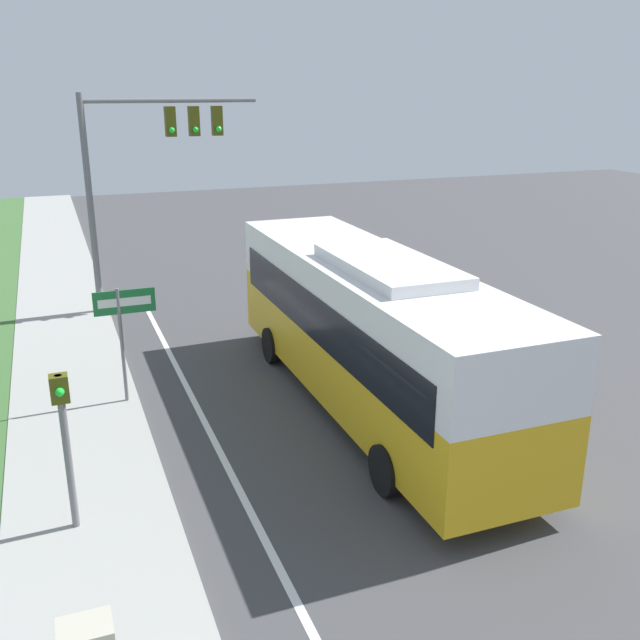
{
  "coord_description": "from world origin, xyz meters",
  "views": [
    {
      "loc": [
        -6.29,
        -9.88,
        7.02
      ],
      "look_at": [
        -0.72,
        4.64,
        1.87
      ],
      "focal_mm": 40.0,
      "sensor_mm": 36.0,
      "label": 1
    }
  ],
  "objects_px": {
    "bus": "(370,324)",
    "street_sign": "(124,322)",
    "signal_gantry": "(146,155)",
    "pedestrian_signal": "(64,427)"
  },
  "relations": [
    {
      "from": "bus",
      "to": "signal_gantry",
      "type": "relative_size",
      "value": 1.63
    },
    {
      "from": "bus",
      "to": "street_sign",
      "type": "bearing_deg",
      "value": 157.84
    },
    {
      "from": "signal_gantry",
      "to": "pedestrian_signal",
      "type": "height_order",
      "value": "signal_gantry"
    },
    {
      "from": "bus",
      "to": "signal_gantry",
      "type": "bearing_deg",
      "value": 109.58
    },
    {
      "from": "bus",
      "to": "street_sign",
      "type": "xyz_separation_m",
      "value": [
        -5.07,
        2.07,
        0.01
      ]
    },
    {
      "from": "street_sign",
      "to": "signal_gantry",
      "type": "bearing_deg",
      "value": 76.62
    },
    {
      "from": "signal_gantry",
      "to": "street_sign",
      "type": "bearing_deg",
      "value": -103.38
    },
    {
      "from": "signal_gantry",
      "to": "street_sign",
      "type": "xyz_separation_m",
      "value": [
        -1.74,
        -7.31,
        -2.94
      ]
    },
    {
      "from": "signal_gantry",
      "to": "bus",
      "type": "bearing_deg",
      "value": -70.42
    },
    {
      "from": "bus",
      "to": "street_sign",
      "type": "height_order",
      "value": "bus"
    }
  ]
}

